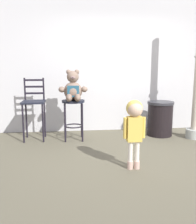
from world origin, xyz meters
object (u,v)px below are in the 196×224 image
object	(u,v)px
bar_chair_empty	(34,105)
bar_stool_with_teddy	(73,111)
child_walking	(134,120)
trash_bin	(160,118)
teddy_bear	(73,89)

from	to	relation	value
bar_chair_empty	bar_stool_with_teddy	bearing A→B (deg)	-6.86
bar_stool_with_teddy	bar_chair_empty	bearing A→B (deg)	173.14
child_walking	trash_bin	world-z (taller)	child_walking
trash_bin	bar_chair_empty	size ratio (longest dim) A/B	0.59
trash_bin	bar_chair_empty	distance (m)	2.50
bar_stool_with_teddy	child_walking	bearing A→B (deg)	-62.24
bar_stool_with_teddy	teddy_bear	world-z (taller)	teddy_bear
bar_stool_with_teddy	bar_chair_empty	size ratio (longest dim) A/B	0.65
teddy_bear	bar_chair_empty	size ratio (longest dim) A/B	0.49
teddy_bear	child_walking	world-z (taller)	teddy_bear
bar_stool_with_teddy	trash_bin	distance (m)	1.76
teddy_bear	child_walking	distance (m)	1.69
child_walking	trash_bin	xyz separation A→B (m)	(0.95, 1.61, -0.34)
trash_bin	bar_stool_with_teddy	bearing A→B (deg)	-176.33
bar_stool_with_teddy	teddy_bear	size ratio (longest dim) A/B	1.34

